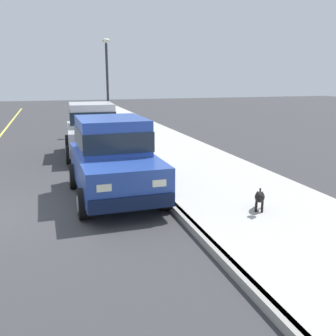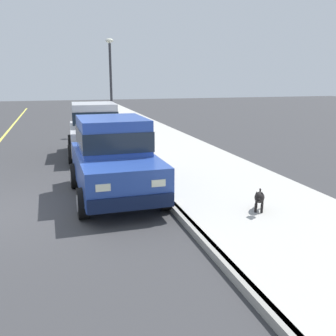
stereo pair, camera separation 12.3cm
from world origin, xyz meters
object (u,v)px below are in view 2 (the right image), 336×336
(street_lamp, at_px, (111,74))
(dog_black, at_px, (259,198))
(car_silver_hatchback, at_px, (95,129))
(car_blue_hatchback, at_px, (114,157))

(street_lamp, bearing_deg, dog_black, -84.56)
(car_silver_hatchback, relative_size, street_lamp, 0.87)
(car_blue_hatchback, bearing_deg, dog_black, -40.96)
(car_silver_hatchback, bearing_deg, car_blue_hatchback, -90.76)
(car_silver_hatchback, relative_size, dog_black, 5.76)
(car_blue_hatchback, height_order, dog_black, car_blue_hatchback)
(car_silver_hatchback, height_order, dog_black, car_silver_hatchback)
(car_blue_hatchback, distance_m, dog_black, 3.48)
(dog_black, distance_m, street_lamp, 12.74)
(car_blue_hatchback, xyz_separation_m, dog_black, (2.59, -2.25, -0.55))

